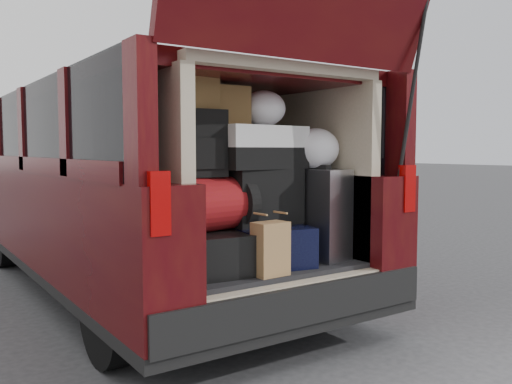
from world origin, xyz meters
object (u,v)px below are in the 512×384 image
Objects in this scene: navy_hardshell at (265,244)px; red_duffel at (209,204)px; kraft_bag at (270,249)px; twotone_duffel at (258,147)px; silver_roller at (318,214)px; black_hardshell at (204,251)px; black_soft_case at (260,197)px; backpack at (201,143)px.

red_duffel is (-0.40, -0.00, 0.28)m from navy_hardshell.
kraft_bag is 0.51× the size of twotone_duffel.
red_duffel is (-0.24, 0.29, 0.24)m from kraft_bag.
twotone_duffel is at bearing 155.44° from silver_roller.
red_duffel is at bearing -179.47° from twotone_duffel.
kraft_bag reaches higher than navy_hardshell.
black_hardshell is 0.73m from twotone_duffel.
black_soft_case is at bearing 8.91° from black_hardshell.
kraft_bag is at bearing -60.57° from red_duffel.
red_duffel is at bearing 165.61° from silver_roller.
navy_hardshell is at bearing 56.67° from kraft_bag.
twotone_duffel reaches higher than red_duffel.
black_hardshell is 0.41m from kraft_bag.
twotone_duffel is (0.38, 0.04, 0.33)m from red_duffel.
twotone_duffel reaches higher than silver_roller.
navy_hardshell is 1.15× the size of red_duffel.
twotone_duffel reaches higher than navy_hardshell.
black_hardshell is at bearing -171.59° from navy_hardshell.
silver_roller is 0.79m from red_duffel.
twotone_duffel is (-0.02, 0.04, 0.61)m from navy_hardshell.
black_hardshell is 1.22× the size of black_soft_case.
navy_hardshell is at bearing -9.05° from red_duffel.
silver_roller is (0.81, -0.09, 0.18)m from black_hardshell.
black_soft_case reaches higher than kraft_bag.
backpack is at bearing 177.14° from twotone_duffel.
red_duffel is (0.02, -0.02, 0.28)m from black_hardshell.
silver_roller is 0.60m from twotone_duffel.
navy_hardshell is at bearing 0.35° from backpack.
kraft_bag is 0.79× the size of backpack.
black_soft_case is (0.16, 0.33, 0.27)m from kraft_bag.
navy_hardshell is at bearing 3.70° from black_hardshell.
red_duffel is 0.36m from backpack.
black_soft_case is 0.31m from twotone_duffel.
twotone_duffel reaches higher than kraft_bag.
black_soft_case reaches higher than silver_roller.
red_duffel is 1.25× the size of backpack.
navy_hardshell is at bearing -81.51° from black_soft_case.
black_soft_case reaches higher than navy_hardshell.
black_hardshell is 1.22× the size of red_duffel.
backpack reaches higher than black_hardshell.
black_soft_case is (0.42, 0.02, 0.30)m from black_hardshell.
silver_roller is at bearing -14.18° from red_duffel.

